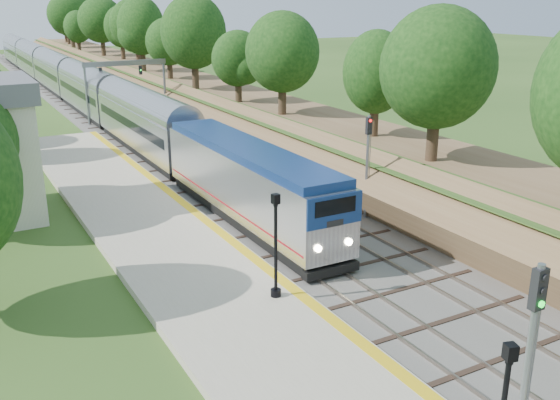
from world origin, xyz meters
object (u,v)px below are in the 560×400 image
signal_gantry (125,75)px  train (72,84)px  lamppost_far (276,252)px  signal_farside (368,156)px  signal_platform (529,353)px

signal_gantry → train: bearing=99.1°
signal_gantry → lamppost_far: signal_gantry is taller
signal_gantry → signal_farside: 35.82m
train → signal_platform: bearing=-92.4°
train → lamppost_far: (-3.30, -57.76, 0.18)m
lamppost_far → signal_platform: size_ratio=0.74×
signal_gantry → lamppost_far: (-5.78, -42.32, -2.44)m
signal_gantry → signal_platform: (-5.37, -54.40, -0.71)m
train → signal_farside: signal_farside is taller
lamppost_far → signal_gantry: bearing=82.2°
signal_farside → signal_platform: bearing=-115.8°
signal_platform → signal_farside: (9.10, 18.79, -0.36)m
lamppost_far → signal_platform: (0.40, -12.08, 1.74)m
signal_gantry → signal_platform: size_ratio=1.38×
train → lamppost_far: lamppost_far is taller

